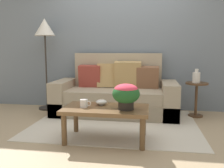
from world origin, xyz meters
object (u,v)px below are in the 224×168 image
Objects in this scene: floor_lamp at (45,34)px; potted_plant at (126,94)px; side_table at (196,93)px; snack_bowl at (101,102)px; couch at (116,95)px; table_vase at (196,77)px; coffee_mug at (84,103)px; coffee_table at (106,112)px.

floor_lamp is 5.21× the size of potted_plant.
snack_bowl is (-1.38, -1.19, 0.06)m from side_table.
couch reaches higher than side_table.
snack_bowl is at bearing -91.03° from couch.
floor_lamp is 7.39× the size of table_vase.
table_vase is (2.68, -0.13, -0.73)m from floor_lamp.
couch reaches higher than potted_plant.
potted_plant is at bearing -127.06° from table_vase.
side_table is 0.34× the size of floor_lamp.
couch is 1.42m from potted_plant.
couch is 6.48× the size of potted_plant.
snack_bowl is (-0.02, -1.18, 0.13)m from couch.
potted_plant is 0.54m from coffee_mug.
snack_bowl is at bearing -138.98° from table_vase.
table_vase is (1.28, 1.30, 0.31)m from coffee_table.
potted_plant reaches higher than coffee_table.
table_vase is (1.55, 1.33, 0.20)m from coffee_mug.
snack_bowl is (0.19, 0.15, -0.01)m from coffee_mug.
couch is at bearing 102.88° from potted_plant.
table_vase reaches higher than coffee_mug.
coffee_table is 2.25m from floor_lamp.
floor_lamp is at bearing 177.31° from side_table.
couch is at bearing -6.08° from floor_lamp.
potted_plant is at bearing -14.85° from coffee_table.
coffee_table is 0.17m from snack_bowl.
floor_lamp is at bearing 134.89° from snack_bowl.
couch is 2.02× the size of coffee_table.
snack_bowl is at bearing -45.11° from floor_lamp.
floor_lamp reaches higher than snack_bowl.
snack_bowl is (-0.08, 0.11, 0.10)m from coffee_table.
side_table is at bearing 45.14° from coffee_table.
floor_lamp reaches higher than coffee_mug.
coffee_mug is at bearing -139.32° from table_vase.
side_table is 4.16× the size of coffee_mug.
couch reaches higher than table_vase.
coffee_table is 7.44× the size of coffee_mug.
side_table is 2.06m from coffee_mug.
floor_lamp is (-2.69, 0.13, 1.00)m from side_table.
table_vase is at bearing 52.94° from potted_plant.
floor_lamp is 2.09m from snack_bowl.
coffee_mug is (1.13, -1.46, -0.94)m from floor_lamp.
potted_plant is (0.25, -0.07, 0.25)m from coffee_table.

